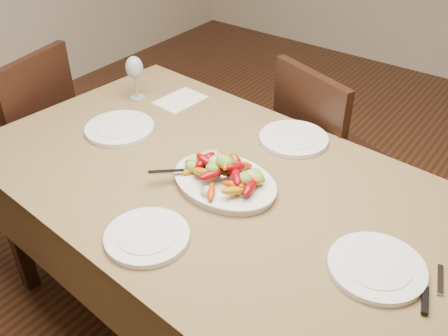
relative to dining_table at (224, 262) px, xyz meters
name	(u,v)px	position (x,y,z in m)	size (l,w,h in m)	color
floor	(242,314)	(0.03, 0.10, -0.38)	(6.00, 6.00, 0.00)	#3D2012
dining_table	(224,262)	(0.00, 0.00, 0.00)	(1.84, 1.04, 0.76)	brown
chair_far	(334,158)	(0.06, 0.77, 0.10)	(0.42, 0.42, 0.95)	black
chair_left	(20,142)	(-1.23, -0.03, 0.10)	(0.42, 0.42, 0.95)	black
serving_platter	(225,183)	(0.01, -0.01, 0.39)	(0.37, 0.27, 0.02)	white
roasted_vegetables	(225,169)	(0.01, -0.01, 0.45)	(0.30, 0.20, 0.09)	#7C0408
serving_spoon	(202,172)	(-0.06, -0.05, 0.43)	(0.28, 0.06, 0.03)	#9EA0A8
plate_left	(120,129)	(-0.54, 0.03, 0.39)	(0.27, 0.27, 0.02)	white
plate_right	(377,267)	(0.57, -0.07, 0.39)	(0.27, 0.27, 0.02)	white
plate_far	(294,139)	(0.05, 0.38, 0.39)	(0.26, 0.26, 0.02)	white
plate_near	(147,237)	(-0.01, -0.36, 0.39)	(0.25, 0.25, 0.02)	white
wine_glass	(135,77)	(-0.69, 0.28, 0.48)	(0.08, 0.08, 0.20)	#8C99A5
menu_card	(180,100)	(-0.52, 0.37, 0.38)	(0.15, 0.21, 0.00)	silver
table_knife	(432,291)	(0.72, -0.06, 0.38)	(0.02, 0.20, 0.01)	#9EA0A8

